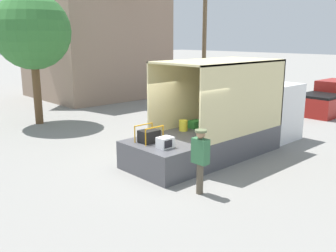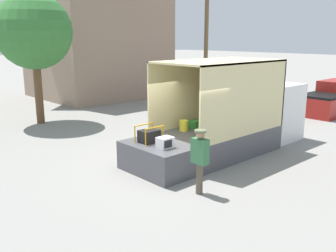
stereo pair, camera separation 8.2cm
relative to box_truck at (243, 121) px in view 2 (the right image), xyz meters
name	(u,v)px [view 2 (the right image)]	position (x,y,z in m)	size (l,w,h in m)	color
ground_plane	(172,167)	(-3.56, 0.00, -0.94)	(160.00, 160.00, 0.00)	gray
box_truck	(243,121)	(0.00, 0.00, 0.00)	(6.17, 2.32, 3.21)	white
tailgate_deck	(156,159)	(-4.21, 0.00, -0.51)	(1.29, 2.21, 0.87)	#4C4C51
microwave	(165,143)	(-4.22, -0.43, 0.08)	(0.44, 0.36, 0.31)	white
portable_generator	(150,136)	(-4.15, 0.34, 0.12)	(0.72, 0.54, 0.52)	black
worker_person	(200,155)	(-4.40, -1.94, 0.10)	(0.31, 0.44, 1.70)	brown
pickup_truck_red	(335,100)	(8.91, 0.57, -0.25)	(4.97, 1.85, 1.67)	maroon
house_backdrop	(97,20)	(2.88, 14.34, 4.15)	(8.05, 7.57, 10.00)	gray
utility_pole	(206,24)	(8.04, 9.13, 3.85)	(1.80, 0.28, 9.26)	brown
street_tree	(34,32)	(-3.92, 8.67, 3.24)	(3.40, 3.40, 5.91)	brown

